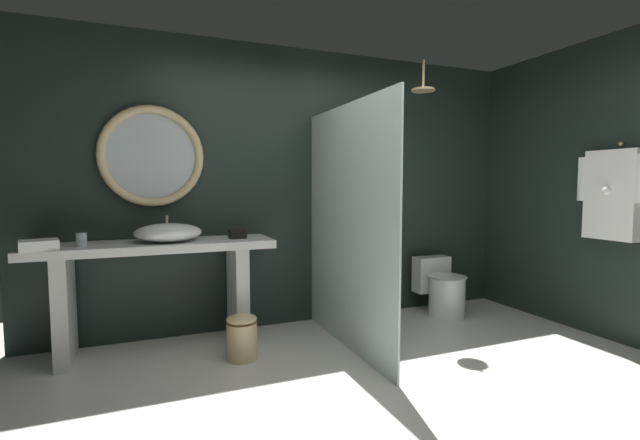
{
  "coord_description": "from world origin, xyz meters",
  "views": [
    {
      "loc": [
        -1.39,
        -2.11,
        1.33
      ],
      "look_at": [
        -0.18,
        0.85,
        1.07
      ],
      "focal_mm": 24.65,
      "sensor_mm": 36.0,
      "label": 1
    }
  ],
  "objects_px": {
    "round_wall_mirror": "(152,156)",
    "hanging_bathrobe": "(613,191)",
    "vessel_sink": "(168,233)",
    "toilet": "(442,289)",
    "folded_hand_towel": "(39,245)",
    "rain_shower_head": "(423,88)",
    "tissue_box": "(237,234)",
    "tumbler_cup": "(81,240)",
    "waste_bin": "(242,337)"
  },
  "relations": [
    {
      "from": "tissue_box",
      "to": "folded_hand_towel",
      "type": "height_order",
      "value": "tissue_box"
    },
    {
      "from": "vessel_sink",
      "to": "rain_shower_head",
      "type": "bearing_deg",
      "value": -2.73
    },
    {
      "from": "waste_bin",
      "to": "toilet",
      "type": "bearing_deg",
      "value": 9.98
    },
    {
      "from": "vessel_sink",
      "to": "round_wall_mirror",
      "type": "distance_m",
      "value": 0.68
    },
    {
      "from": "vessel_sink",
      "to": "tumbler_cup",
      "type": "height_order",
      "value": "vessel_sink"
    },
    {
      "from": "waste_bin",
      "to": "rain_shower_head",
      "type": "bearing_deg",
      "value": 9.25
    },
    {
      "from": "hanging_bathrobe",
      "to": "toilet",
      "type": "height_order",
      "value": "hanging_bathrobe"
    },
    {
      "from": "round_wall_mirror",
      "to": "folded_hand_towel",
      "type": "xyz_separation_m",
      "value": [
        -0.76,
        -0.41,
        -0.65
      ]
    },
    {
      "from": "hanging_bathrobe",
      "to": "waste_bin",
      "type": "xyz_separation_m",
      "value": [
        -2.92,
        0.8,
        -1.1
      ]
    },
    {
      "from": "folded_hand_towel",
      "to": "vessel_sink",
      "type": "bearing_deg",
      "value": 9.07
    },
    {
      "from": "toilet",
      "to": "round_wall_mirror",
      "type": "bearing_deg",
      "value": 173.76
    },
    {
      "from": "hanging_bathrobe",
      "to": "vessel_sink",
      "type": "bearing_deg",
      "value": 160.48
    },
    {
      "from": "folded_hand_towel",
      "to": "toilet",
      "type": "bearing_deg",
      "value": 1.79
    },
    {
      "from": "rain_shower_head",
      "to": "tissue_box",
      "type": "bearing_deg",
      "value": 175.77
    },
    {
      "from": "folded_hand_towel",
      "to": "hanging_bathrobe",
      "type": "bearing_deg",
      "value": -14.12
    },
    {
      "from": "vessel_sink",
      "to": "tumbler_cup",
      "type": "bearing_deg",
      "value": -176.9
    },
    {
      "from": "vessel_sink",
      "to": "hanging_bathrobe",
      "type": "distance_m",
      "value": 3.63
    },
    {
      "from": "tumbler_cup",
      "to": "toilet",
      "type": "bearing_deg",
      "value": 0.1
    },
    {
      "from": "round_wall_mirror",
      "to": "toilet",
      "type": "height_order",
      "value": "round_wall_mirror"
    },
    {
      "from": "round_wall_mirror",
      "to": "hanging_bathrobe",
      "type": "height_order",
      "value": "round_wall_mirror"
    },
    {
      "from": "rain_shower_head",
      "to": "tumbler_cup",
      "type": "bearing_deg",
      "value": 178.48
    },
    {
      "from": "vessel_sink",
      "to": "waste_bin",
      "type": "distance_m",
      "value": 1.0
    },
    {
      "from": "vessel_sink",
      "to": "folded_hand_towel",
      "type": "xyz_separation_m",
      "value": [
        -0.85,
        -0.14,
        -0.04
      ]
    },
    {
      "from": "tissue_box",
      "to": "round_wall_mirror",
      "type": "height_order",
      "value": "round_wall_mirror"
    },
    {
      "from": "round_wall_mirror",
      "to": "hanging_bathrobe",
      "type": "distance_m",
      "value": 3.82
    },
    {
      "from": "toilet",
      "to": "waste_bin",
      "type": "height_order",
      "value": "toilet"
    },
    {
      "from": "tumbler_cup",
      "to": "folded_hand_towel",
      "type": "distance_m",
      "value": 0.27
    },
    {
      "from": "tumbler_cup",
      "to": "hanging_bathrobe",
      "type": "bearing_deg",
      "value": -16.33
    },
    {
      "from": "vessel_sink",
      "to": "toilet",
      "type": "bearing_deg",
      "value": -0.59
    },
    {
      "from": "tissue_box",
      "to": "waste_bin",
      "type": "distance_m",
      "value": 0.86
    },
    {
      "from": "hanging_bathrobe",
      "to": "folded_hand_towel",
      "type": "bearing_deg",
      "value": 165.88
    },
    {
      "from": "toilet",
      "to": "tissue_box",
      "type": "bearing_deg",
      "value": 178.71
    },
    {
      "from": "toilet",
      "to": "waste_bin",
      "type": "bearing_deg",
      "value": -170.02
    },
    {
      "from": "tumbler_cup",
      "to": "hanging_bathrobe",
      "type": "xyz_separation_m",
      "value": [
        4.01,
        -1.18,
        0.35
      ]
    },
    {
      "from": "tissue_box",
      "to": "waste_bin",
      "type": "relative_size",
      "value": 0.39
    },
    {
      "from": "tissue_box",
      "to": "toilet",
      "type": "height_order",
      "value": "tissue_box"
    },
    {
      "from": "round_wall_mirror",
      "to": "toilet",
      "type": "xyz_separation_m",
      "value": [
        2.73,
        -0.3,
        -1.3
      ]
    },
    {
      "from": "tissue_box",
      "to": "waste_bin",
      "type": "height_order",
      "value": "tissue_box"
    },
    {
      "from": "round_wall_mirror",
      "to": "waste_bin",
      "type": "distance_m",
      "value": 1.65
    },
    {
      "from": "hanging_bathrobe",
      "to": "toilet",
      "type": "xyz_separation_m",
      "value": [
        -0.77,
        1.18,
        -1.01
      ]
    },
    {
      "from": "hanging_bathrobe",
      "to": "folded_hand_towel",
      "type": "relative_size",
      "value": 3.42
    },
    {
      "from": "tumbler_cup",
      "to": "round_wall_mirror",
      "type": "bearing_deg",
      "value": 30.95
    },
    {
      "from": "waste_bin",
      "to": "folded_hand_towel",
      "type": "bearing_deg",
      "value": 168.67
    },
    {
      "from": "folded_hand_towel",
      "to": "round_wall_mirror",
      "type": "bearing_deg",
      "value": 28.35
    },
    {
      "from": "rain_shower_head",
      "to": "hanging_bathrobe",
      "type": "distance_m",
      "value": 1.83
    },
    {
      "from": "folded_hand_towel",
      "to": "waste_bin",
      "type": "bearing_deg",
      "value": -11.33
    },
    {
      "from": "vessel_sink",
      "to": "hanging_bathrobe",
      "type": "height_order",
      "value": "hanging_bathrobe"
    },
    {
      "from": "round_wall_mirror",
      "to": "waste_bin",
      "type": "relative_size",
      "value": 2.41
    },
    {
      "from": "hanging_bathrobe",
      "to": "rain_shower_head",
      "type": "bearing_deg",
      "value": 135.18
    },
    {
      "from": "rain_shower_head",
      "to": "folded_hand_towel",
      "type": "bearing_deg",
      "value": -179.52
    }
  ]
}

